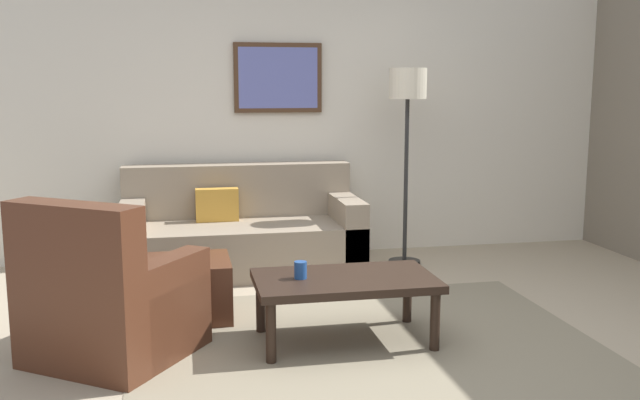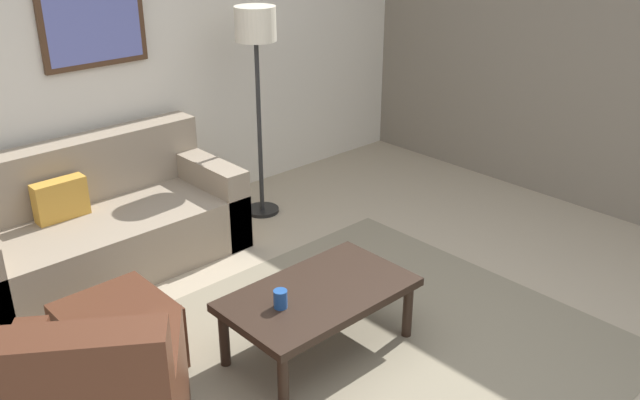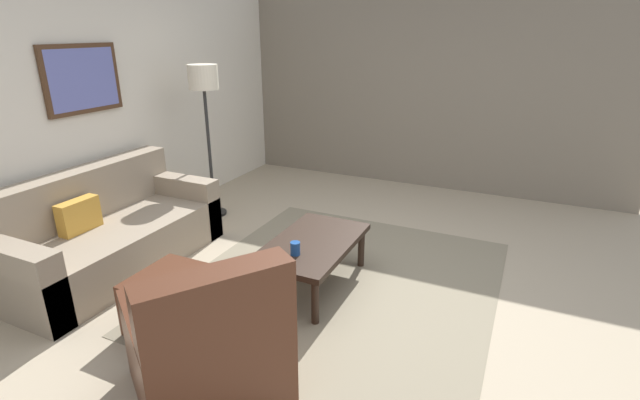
% 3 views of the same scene
% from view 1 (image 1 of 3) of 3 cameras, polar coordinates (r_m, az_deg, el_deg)
% --- Properties ---
extents(ground_plane, '(8.00, 8.00, 0.00)m').
position_cam_1_polar(ground_plane, '(4.27, 4.27, -12.22)').
color(ground_plane, tan).
extents(rear_partition, '(6.00, 0.12, 2.80)m').
position_cam_1_polar(rear_partition, '(6.51, -1.75, 7.86)').
color(rear_partition, silver).
rests_on(rear_partition, ground_plane).
extents(area_rug, '(2.81, 2.52, 0.01)m').
position_cam_1_polar(area_rug, '(4.27, 4.27, -12.17)').
color(area_rug, gray).
rests_on(area_rug, ground_plane).
extents(couch_main, '(1.98, 0.93, 0.88)m').
position_cam_1_polar(couch_main, '(6.06, -6.47, -2.82)').
color(couch_main, gray).
rests_on(couch_main, ground_plane).
extents(armchair_leather, '(1.11, 1.11, 0.95)m').
position_cam_1_polar(armchair_leather, '(4.23, -17.01, -8.42)').
color(armchair_leather, '#4C2819').
rests_on(armchair_leather, ground_plane).
extents(ottoman, '(0.56, 0.56, 0.40)m').
position_cam_1_polar(ottoman, '(4.88, -10.62, -7.08)').
color(ottoman, '#4C2819').
rests_on(ottoman, ground_plane).
extents(coffee_table, '(1.10, 0.64, 0.41)m').
position_cam_1_polar(coffee_table, '(4.32, 2.03, -6.91)').
color(coffee_table, black).
rests_on(coffee_table, ground_plane).
extents(cup, '(0.08, 0.08, 0.11)m').
position_cam_1_polar(cup, '(4.25, -1.60, -5.71)').
color(cup, '#1E478C').
rests_on(cup, coffee_table).
extents(lamp_standing, '(0.32, 0.32, 1.71)m').
position_cam_1_polar(lamp_standing, '(6.10, 7.12, 7.77)').
color(lamp_standing, black).
rests_on(lamp_standing, ground_plane).
extents(framed_artwork, '(0.79, 0.04, 0.62)m').
position_cam_1_polar(framed_artwork, '(6.40, -3.43, 9.89)').
color(framed_artwork, '#472D1C').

